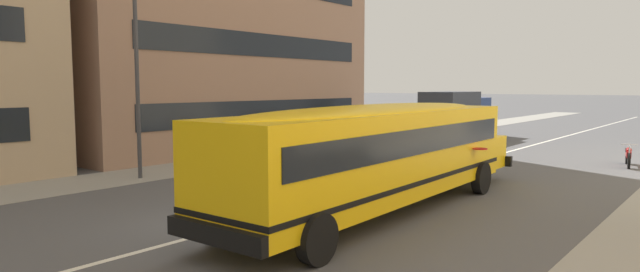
# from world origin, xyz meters

# --- Properties ---
(ground_plane) EXTENTS (400.00, 400.00, 0.00)m
(ground_plane) POSITION_xyz_m (0.00, 0.00, 0.00)
(ground_plane) COLOR #4C4C4F
(sidewalk_far) EXTENTS (120.00, 3.00, 0.01)m
(sidewalk_far) POSITION_xyz_m (0.00, 7.92, 0.01)
(sidewalk_far) COLOR gray
(sidewalk_far) RESTS_ON ground_plane
(lane_centreline) EXTENTS (110.00, 0.16, 0.01)m
(lane_centreline) POSITION_xyz_m (0.00, 0.00, 0.00)
(lane_centreline) COLOR silver
(lane_centreline) RESTS_ON ground_plane
(school_bus) EXTENTS (12.20, 2.90, 2.71)m
(school_bus) POSITION_xyz_m (3.25, -1.83, 1.61)
(school_bus) COLOR yellow
(school_bus) RESTS_ON ground_plane
(parked_car_teal_by_lamppost) EXTENTS (3.99, 2.07, 1.64)m
(parked_car_teal_by_lamppost) POSITION_xyz_m (15.18, 5.09, 0.84)
(parked_car_teal_by_lamppost) COLOR #195B66
(parked_car_teal_by_lamppost) RESTS_ON ground_plane
(box_truck) EXTENTS (6.07, 2.54, 2.82)m
(box_truck) POSITION_xyz_m (22.78, 5.21, 1.54)
(box_truck) COLOR navy
(box_truck) RESTS_ON ground_plane
(motorcycle_by_crossing) EXTENTS (1.98, 0.64, 0.94)m
(motorcycle_by_crossing) POSITION_xyz_m (15.87, -5.30, 0.43)
(motorcycle_by_crossing) COLOR black
(motorcycle_by_crossing) RESTS_ON ground_plane
(street_lamp) EXTENTS (0.44, 0.44, 6.80)m
(street_lamp) POSITION_xyz_m (2.13, 7.22, 4.31)
(street_lamp) COLOR #38383D
(street_lamp) RESTS_ON ground_plane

